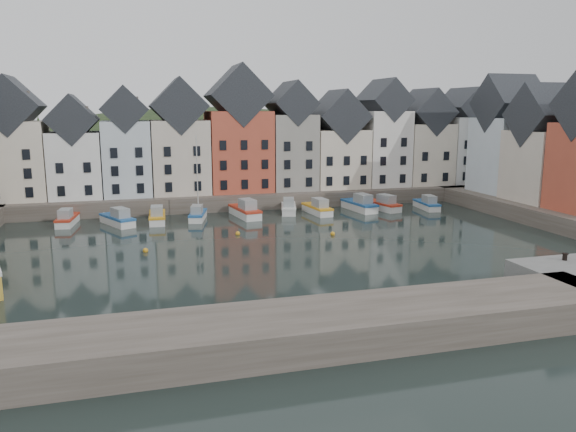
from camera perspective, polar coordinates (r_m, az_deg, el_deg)
name	(u,v)px	position (r m, az deg, el deg)	size (l,w,h in m)	color
ground	(293,250)	(55.26, 0.51, -3.44)	(260.00, 260.00, 0.00)	black
far_quay	(236,195)	(83.72, -5.27, 2.12)	(90.00, 16.00, 2.00)	#484137
near_wall	(232,337)	(32.39, -5.68, -12.18)	(50.00, 6.00, 2.00)	#484137
hillside	(214,270)	(112.95, -7.54, -5.49)	(153.60, 70.40, 64.00)	black
far_terrace	(260,142)	(81.60, -2.87, 7.49)	(72.37, 8.16, 17.78)	beige
right_terrace	(549,147)	(78.52, 24.96, 6.40)	(8.30, 24.25, 16.36)	silver
mooring_buoys	(242,239)	(59.34, -4.65, -2.33)	(20.50, 5.50, 0.50)	orange
boat_a	(67,219)	(71.80, -21.53, -0.33)	(2.45, 5.98, 2.23)	silver
boat_b	(118,219)	(69.65, -16.89, -0.32)	(4.37, 6.45, 2.39)	silver
boat_c	(157,217)	(70.05, -13.14, -0.08)	(2.26, 6.23, 2.35)	silver
boat_d	(198,214)	(70.71, -9.16, 0.16)	(3.02, 5.81, 10.62)	silver
boat_e	(245,211)	(71.80, -4.35, 0.51)	(3.17, 7.19, 2.67)	silver
boat_f	(289,208)	(74.50, 0.06, 0.84)	(3.35, 6.27, 2.30)	silver
boat_g	(318,209)	(73.88, 3.03, 0.76)	(2.53, 6.36, 2.38)	silver
boat_h	(360,205)	(76.80, 7.31, 1.12)	(2.95, 7.04, 2.62)	silver
boat_i	(383,205)	(77.65, 9.59, 1.12)	(3.47, 6.63, 2.44)	silver
boat_j	(427,204)	(79.68, 13.94, 1.15)	(2.37, 5.89, 2.20)	silver
mooring_bollard	(565,256)	(48.92, 26.31, -3.69)	(0.48, 0.48, 0.56)	black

